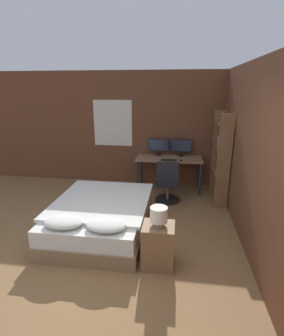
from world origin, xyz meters
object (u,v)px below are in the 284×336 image
Objects in this scene: bed at (101,216)px; bookshelf at (222,153)px; nightstand at (158,245)px; monitor_right at (181,146)px; keyboard at (169,160)px; computer_mouse at (181,160)px; monitor_left at (158,146)px; office_chair at (168,185)px; bedside_lamp at (159,215)px; desk at (169,162)px.

bed is 2.70m from bookshelf.
nightstand is 3.14m from monitor_right.
bed is 1.07× the size of bookshelf.
nightstand is 1.71× the size of keyboard.
keyboard is 4.95× the size of computer_mouse.
monitor_left and monitor_right have the same top height.
bed is at bearing -125.26° from computer_mouse.
computer_mouse is (-0.01, -0.47, -0.21)m from monitor_right.
computer_mouse is at bearing 62.75° from office_chair.
nightstand is (1.01, -0.76, 0.03)m from bed.
keyboard is at bearing 163.21° from bookshelf.
nightstand is 3.14m from monitor_left.
keyboard is at bearing 89.63° from bedside_lamp.
monitor_right reaches higher than bedside_lamp.
bedside_lamp is 2.13m from office_chair.
monitor_right is at bearing 59.97° from keyboard.
bedside_lamp is 0.28× the size of office_chair.
bookshelf reaches higher than keyboard.
desk is (0.02, 2.82, -0.07)m from bedside_lamp.
bedside_lamp is 2.82m from desk.
monitor_left is at bearing 180.00° from monitor_right.
office_chair is at bearing 89.30° from bedside_lamp.
monitor_right is at bearing 0.00° from monitor_left.
office_chair reaches higher than nightstand.
bed is 28.58× the size of computer_mouse.
bookshelf is at bearing 35.66° from bed.
monitor_right reaches higher than bed.
desk is (1.03, 2.06, 0.42)m from bed.
desk is at bearing 138.74° from computer_mouse.
computer_mouse is (0.26, 0.00, 0.01)m from keyboard.
nightstand is at bearing -85.28° from monitor_left.
bedside_lamp is at bearing -95.34° from monitor_right.
bedside_lamp is 0.53× the size of monitor_left.
bedside_lamp is 0.17× the size of desk.
bedside_lamp is at bearing -90.70° from office_chair.
bookshelf is at bearing -30.48° from monitor_left.
nightstand is 0.45m from bedside_lamp.
desk reaches higher than bed.
computer_mouse is at bearing 0.00° from keyboard.
nightstand is 0.39× the size of desk.
bed is at bearing 143.20° from bedside_lamp.
bedside_lamp reaches higher than bed.
monitor_right is at bearing 84.66° from bedside_lamp.
monitor_right reaches higher than nightstand.
keyboard is at bearing 180.00° from computer_mouse.
keyboard is (0.02, 2.59, 0.48)m from nightstand.
bedside_lamp is 2.53m from bookshelf.
bed is 2.53m from monitor_left.
keyboard reaches higher than nightstand.
bed is 4.07× the size of monitor_left.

